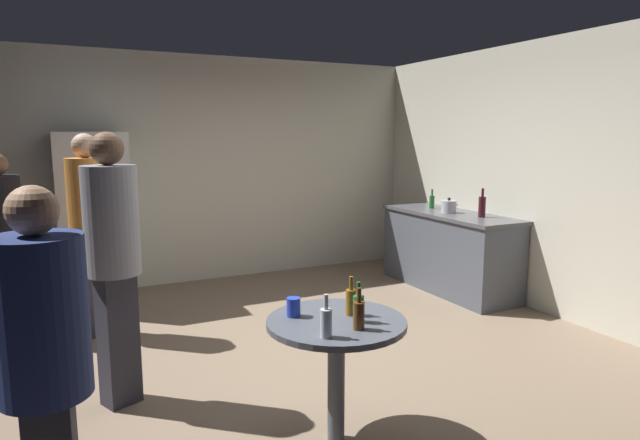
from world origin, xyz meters
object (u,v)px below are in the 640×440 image
Objects in this scene: beer_bottle_clear at (326,322)px; plastic_cup_blue at (294,307)px; beer_bottle_on_counter at (432,201)px; wine_bottle_on_counter at (482,206)px; person_in_orange_shirt at (89,219)px; beer_bottle_green at (359,307)px; refrigerator at (94,219)px; kettle at (449,207)px; beer_bottle_brown at (359,314)px; person_in_navy_shirt at (45,359)px; beer_bottle_amber at (351,301)px; foreground_table at (336,337)px; person_in_black_shirt at (2,232)px; person_in_gray_shirt at (113,248)px.

beer_bottle_clear is 2.09× the size of plastic_cup_blue.
wine_bottle_on_counter is at bearing -87.65° from beer_bottle_on_counter.
beer_bottle_green is at bearing 10.02° from person_in_orange_shirt.
beer_bottle_green and beer_bottle_clear have the same top height.
beer_bottle_on_counter is 2.09× the size of plastic_cup_blue.
kettle is (3.63, -1.28, 0.07)m from refrigerator.
wine_bottle_on_counter reaches higher than beer_bottle_brown.
person_in_navy_shirt is at bearing -172.17° from beer_bottle_brown.
beer_bottle_amber is at bearing 40.95° from beer_bottle_clear.
beer_bottle_clear is (-2.83, -2.81, -0.17)m from beer_bottle_on_counter.
beer_bottle_brown is 1.00× the size of beer_bottle_green.
plastic_cup_blue is at bearing 6.48° from person_in_orange_shirt.
refrigerator is 3.63m from foreground_table.
wine_bottle_on_counter is 3.50m from beer_bottle_clear.
refrigerator is at bearing 166.61° from beer_bottle_on_counter.
person_in_navy_shirt is at bearing -144.09° from beer_bottle_on_counter.
refrigerator is 7.38× the size of kettle.
kettle is 0.15× the size of person_in_black_shirt.
person_in_orange_shirt reaches higher than beer_bottle_green.
person_in_orange_shirt is at bearing -95.34° from refrigerator.
beer_bottle_clear is 0.14× the size of person_in_navy_shirt.
beer_bottle_brown is 1.67m from person_in_gray_shirt.
beer_bottle_brown reaches higher than foreground_table.
person_in_orange_shirt reaches higher than foreground_table.
beer_bottle_amber is 0.13× the size of person_in_gray_shirt.
refrigerator is at bearing 89.71° from person_in_navy_shirt.
beer_bottle_brown is (-2.55, -2.38, -0.15)m from kettle.
person_in_gray_shirt is at bearing -40.44° from person_in_black_shirt.
plastic_cup_blue reaches higher than foreground_table.
beer_bottle_green is (1.13, -3.56, -0.08)m from refrigerator.
person_in_black_shirt reaches higher than beer_bottle_brown.
kettle is 1.06× the size of beer_bottle_amber.
person_in_navy_shirt is (0.36, -3.14, -0.01)m from person_in_black_shirt.
kettle reaches higher than plastic_cup_blue.
kettle is 4.44m from person_in_black_shirt.
refrigerator is 1.13× the size of person_in_navy_shirt.
wine_bottle_on_counter is 0.17× the size of person_in_orange_shirt.
person_in_gray_shirt is (0.06, -1.41, 0.00)m from person_in_orange_shirt.
person_in_navy_shirt reaches higher than plastic_cup_blue.
person_in_black_shirt is at bearing 102.45° from person_in_navy_shirt.
person_in_orange_shirt reaches higher than beer_bottle_clear.
beer_bottle_amber is (-2.54, -2.55, -0.17)m from beer_bottle_on_counter.
refrigerator is 1.01× the size of person_in_orange_shirt.
person_in_black_shirt is 0.91× the size of person_in_orange_shirt.
beer_bottle_amber is at bearing 70.80° from beer_bottle_brown.
wine_bottle_on_counter is 1.35× the size of beer_bottle_amber.
person_in_black_shirt is at bearing 179.94° from person_in_gray_shirt.
beer_bottle_on_counter is at bearing 45.11° from beer_bottle_amber.
person_in_black_shirt is 0.90× the size of person_in_gray_shirt.
person_in_gray_shirt reaches higher than plastic_cup_blue.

